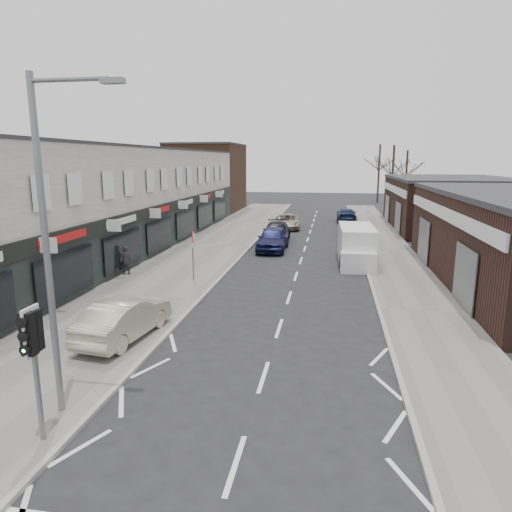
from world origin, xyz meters
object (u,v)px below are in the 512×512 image
at_px(street_lamp, 52,232).
at_px(parked_car_left_a, 273,239).
at_px(pedestrian, 126,260).
at_px(parked_car_left_b, 276,232).
at_px(parked_car_left_c, 287,221).
at_px(traffic_light, 33,343).
at_px(parked_car_right_c, 346,215).
at_px(sedan_on_pavement, 124,319).
at_px(parked_car_right_a, 354,238).
at_px(parked_car_right_b, 349,229).
at_px(white_van, 356,246).
at_px(warning_sign, 193,240).

distance_m(street_lamp, parked_car_left_a, 22.32).
height_order(pedestrian, parked_car_left_b, pedestrian).
bearing_deg(parked_car_left_c, parked_car_left_a, -95.80).
distance_m(traffic_light, parked_car_right_c, 40.14).
bearing_deg(parked_car_left_c, sedan_on_pavement, -101.98).
bearing_deg(pedestrian, parked_car_right_a, -150.88).
height_order(parked_car_left_a, parked_car_right_a, parked_car_left_a).
relative_size(parked_car_left_c, parked_car_right_b, 1.24).
distance_m(traffic_light, street_lamp, 2.52).
distance_m(white_van, sedan_on_pavement, 16.50).
bearing_deg(pedestrian, parked_car_left_c, -121.77).
bearing_deg(parked_car_right_b, sedan_on_pavement, 65.91).
xyz_separation_m(warning_sign, pedestrian, (-3.98, 0.44, -1.28)).
height_order(traffic_light, pedestrian, traffic_light).
relative_size(parked_car_right_a, parked_car_right_c, 0.81).
xyz_separation_m(warning_sign, parked_car_right_a, (8.66, 11.42, -1.56)).
relative_size(street_lamp, parked_car_right_b, 2.07).
distance_m(pedestrian, parked_car_right_c, 27.86).
height_order(sedan_on_pavement, parked_car_left_a, parked_car_left_a).
bearing_deg(pedestrian, parked_car_right_b, -141.03).
xyz_separation_m(parked_car_left_a, parked_car_left_c, (0.00, 10.54, -0.16)).
height_order(street_lamp, parked_car_right_a, street_lamp).
relative_size(parked_car_left_b, parked_car_left_c, 1.06).
relative_size(parked_car_left_a, parked_car_right_a, 1.25).
xyz_separation_m(parked_car_left_c, parked_car_right_a, (5.70, -8.19, -0.03)).
relative_size(white_van, sedan_on_pavement, 1.36).
bearing_deg(parked_car_right_a, parked_car_right_b, -86.57).
bearing_deg(parked_car_left_b, parked_car_left_a, -89.64).
distance_m(street_lamp, warning_sign, 13.04).
bearing_deg(white_van, parked_car_left_c, 110.49).
relative_size(warning_sign, parked_car_right_b, 0.70).
relative_size(warning_sign, parked_car_left_c, 0.56).
xyz_separation_m(street_lamp, parked_car_right_c, (7.87, 38.14, -3.92)).
distance_m(parked_car_left_a, parked_car_left_c, 10.54).
relative_size(white_van, parked_car_right_a, 1.51).
height_order(warning_sign, parked_car_left_c, warning_sign).
xyz_separation_m(pedestrian, parked_car_right_b, (12.44, 15.27, -0.26)).
bearing_deg(white_van, parked_car_left_a, 149.31).
bearing_deg(parked_car_right_c, parked_car_left_b, 65.37).
xyz_separation_m(pedestrian, parked_car_left_c, (6.94, 19.17, -0.25)).
height_order(traffic_light, parked_car_left_c, traffic_light).
xyz_separation_m(sedan_on_pavement, parked_car_right_b, (8.50, 23.81, -0.17)).
distance_m(sedan_on_pavement, pedestrian, 9.40).
distance_m(warning_sign, parked_car_left_c, 19.89).
height_order(warning_sign, parked_car_right_b, warning_sign).
bearing_deg(warning_sign, sedan_on_pavement, -90.30).
height_order(pedestrian, parked_car_right_b, pedestrian).
xyz_separation_m(warning_sign, parked_car_right_c, (8.50, 25.34, -1.51)).
bearing_deg(parked_car_left_c, parked_car_right_c, 40.17).
height_order(parked_car_left_c, parked_car_right_a, parked_car_left_c).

